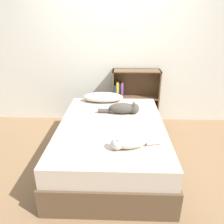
# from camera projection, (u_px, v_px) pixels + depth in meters

# --- Properties ---
(ground_plane) EXTENTS (8.00, 8.00, 0.00)m
(ground_plane) POSITION_uv_depth(u_px,v_px,m) (112.00, 160.00, 2.97)
(ground_plane) COLOR #846647
(wall_back) EXTENTS (8.00, 0.06, 2.50)m
(wall_back) POSITION_uv_depth(u_px,v_px,m) (114.00, 51.00, 3.71)
(wall_back) COLOR silver
(wall_back) RESTS_ON ground_plane
(bed) EXTENTS (1.35, 1.92, 0.55)m
(bed) POSITION_uv_depth(u_px,v_px,m) (112.00, 143.00, 2.86)
(bed) COLOR brown
(bed) RESTS_ON ground_plane
(pillow) EXTENTS (0.63, 0.28, 0.15)m
(pillow) POSITION_uv_depth(u_px,v_px,m) (103.00, 97.00, 3.45)
(pillow) COLOR beige
(pillow) RESTS_ON bed
(cat_light) EXTENTS (0.53, 0.26, 0.16)m
(cat_light) POSITION_uv_depth(u_px,v_px,m) (130.00, 141.00, 2.22)
(cat_light) COLOR beige
(cat_light) RESTS_ON bed
(cat_dark) EXTENTS (0.58, 0.18, 0.17)m
(cat_dark) POSITION_uv_depth(u_px,v_px,m) (124.00, 108.00, 3.03)
(cat_dark) COLOR #47423D
(cat_dark) RESTS_ON bed
(bookshelf) EXTENTS (0.81, 0.26, 0.97)m
(bookshelf) POSITION_uv_depth(u_px,v_px,m) (133.00, 96.00, 3.88)
(bookshelf) COLOR brown
(bookshelf) RESTS_ON ground_plane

